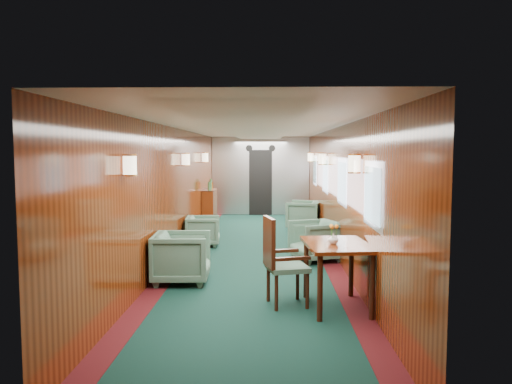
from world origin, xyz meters
TOP-DOWN VIEW (x-y plane):
  - room at (0.00, 0.00)m, footprint 12.00×12.10m
  - bulkhead at (0.00, 5.91)m, footprint 2.98×0.17m
  - windows_right at (1.49, 0.25)m, footprint 0.02×8.60m
  - wall_sconces at (0.00, 0.57)m, footprint 2.97×7.97m
  - dining_table at (1.11, -3.24)m, footprint 0.87×1.17m
  - side_chair at (0.39, -3.17)m, footprint 0.61×0.63m
  - credenza at (-1.34, 3.93)m, footprint 0.33×1.04m
  - flower_vase at (1.05, -3.32)m, footprint 0.16×0.16m
  - armchair_left_near at (-1.04, -2.08)m, footprint 0.87×0.84m
  - armchair_left_far at (-1.11, 0.81)m, footprint 0.73×0.71m
  - armchair_right_near at (1.10, -0.54)m, footprint 1.02×1.01m
  - armchair_right_far at (1.13, 3.01)m, footprint 0.97×0.96m

SIDE VIEW (x-z plane):
  - armchair_left_far at x=-1.11m, z-range 0.00..0.62m
  - armchair_right_near at x=1.10m, z-range 0.00..0.72m
  - armchair_right_far at x=1.13m, z-range 0.00..0.73m
  - armchair_left_near at x=-1.04m, z-range 0.00..0.76m
  - credenza at x=-1.34m, z-range -0.13..1.08m
  - side_chair at x=0.39m, z-range 0.05..1.19m
  - dining_table at x=1.11m, z-range 0.28..1.11m
  - flower_vase at x=1.05m, z-range 0.83..0.96m
  - bulkhead at x=0.00m, z-range -0.01..2.38m
  - windows_right at x=1.49m, z-range 1.05..1.85m
  - room at x=0.00m, z-range 0.43..2.83m
  - wall_sconces at x=0.00m, z-range 1.66..1.91m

